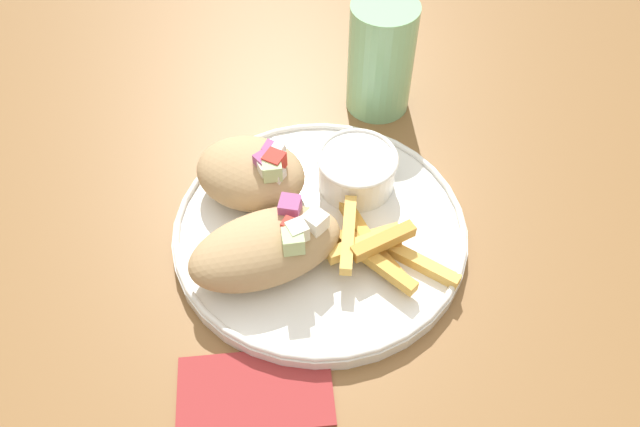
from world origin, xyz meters
TOP-DOWN VIEW (x-y plane):
  - table at (0.00, 0.00)m, footprint 1.56×1.56m
  - napkin at (-0.04, -0.18)m, footprint 0.13×0.08m
  - plate at (0.01, -0.02)m, footprint 0.27×0.27m
  - pita_sandwich_near at (-0.03, -0.06)m, footprint 0.15×0.12m
  - pita_sandwich_far at (-0.06, 0.02)m, footprint 0.12×0.11m
  - fries_pile at (0.06, -0.05)m, footprint 0.12×0.12m
  - sauce_ramekin at (0.04, 0.03)m, footprint 0.08×0.08m
  - water_glass at (0.07, 0.17)m, footprint 0.07×0.07m

SIDE VIEW (x-z plane):
  - table at x=0.00m, z-range 0.30..1.01m
  - napkin at x=-0.04m, z-range 0.71..0.71m
  - plate at x=0.01m, z-range 0.71..0.73m
  - fries_pile at x=0.06m, z-range 0.72..0.75m
  - sauce_ramekin at x=0.04m, z-range 0.73..0.76m
  - pita_sandwich_near at x=-0.03m, z-range 0.72..0.78m
  - pita_sandwich_far at x=-0.06m, z-range 0.72..0.78m
  - water_glass at x=0.07m, z-range 0.70..0.83m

